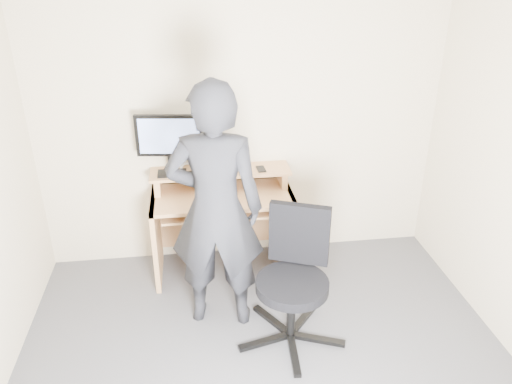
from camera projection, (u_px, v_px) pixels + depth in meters
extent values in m
cube|color=beige|center=(241.00, 126.00, 4.29)|extent=(3.50, 0.02, 2.50)
cube|color=tan|center=(157.00, 237.00, 4.32)|extent=(0.04, 0.60, 0.75)
cube|color=tan|center=(288.00, 228.00, 4.46)|extent=(0.04, 0.60, 0.75)
cube|color=tan|center=(222.00, 196.00, 4.23)|extent=(1.20, 0.60, 0.03)
cube|color=tan|center=(223.00, 210.00, 4.20)|extent=(1.02, 0.38, 0.02)
cube|color=tan|center=(158.00, 183.00, 4.26)|extent=(0.05, 0.28, 0.15)
cube|color=tan|center=(282.00, 176.00, 4.39)|extent=(0.05, 0.28, 0.15)
cube|color=tan|center=(221.00, 171.00, 4.29)|extent=(1.20, 0.30, 0.02)
cube|color=tan|center=(221.00, 212.00, 4.62)|extent=(1.20, 0.03, 0.65)
cube|color=black|center=(172.00, 173.00, 4.21)|extent=(0.24, 0.15, 0.02)
cube|color=black|center=(171.00, 163.00, 4.19)|extent=(0.05, 0.04, 0.15)
cube|color=black|center=(169.00, 136.00, 4.05)|extent=(0.55, 0.11, 0.35)
cube|color=#91ADFB|center=(169.00, 136.00, 4.03)|extent=(0.49, 0.07, 0.30)
cube|color=black|center=(215.00, 158.00, 4.26)|extent=(0.11, 0.15, 0.20)
cylinder|color=#BCBCC1|center=(245.00, 159.00, 4.29)|extent=(0.07, 0.07, 0.16)
cube|color=black|center=(261.00, 169.00, 4.29)|extent=(0.08, 0.13, 0.01)
cube|color=black|center=(191.00, 174.00, 4.17)|extent=(0.05, 0.04, 0.03)
torus|color=silver|center=(189.00, 168.00, 4.31)|extent=(0.17, 0.17, 0.06)
cube|color=black|center=(209.00, 209.00, 4.16)|extent=(0.47, 0.21, 0.03)
ellipsoid|color=black|center=(253.00, 196.00, 4.15)|extent=(0.11, 0.09, 0.04)
cube|color=black|center=(318.00, 339.00, 3.66)|extent=(0.39, 0.20, 0.03)
cube|color=black|center=(303.00, 319.00, 3.86)|extent=(0.29, 0.34, 0.03)
cube|color=black|center=(272.00, 320.00, 3.85)|extent=(0.25, 0.36, 0.03)
cube|color=black|center=(264.00, 342.00, 3.64)|extent=(0.40, 0.15, 0.03)
cube|color=black|center=(294.00, 355.00, 3.52)|extent=(0.08, 0.40, 0.03)
cylinder|color=black|center=(291.00, 311.00, 3.61)|extent=(0.06, 0.06, 0.42)
cylinder|color=black|center=(292.00, 285.00, 3.51)|extent=(0.52, 0.52, 0.07)
cube|color=black|center=(299.00, 234.00, 3.58)|extent=(0.43, 0.22, 0.47)
imported|color=black|center=(215.00, 210.00, 3.55)|extent=(0.76, 0.56, 1.90)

